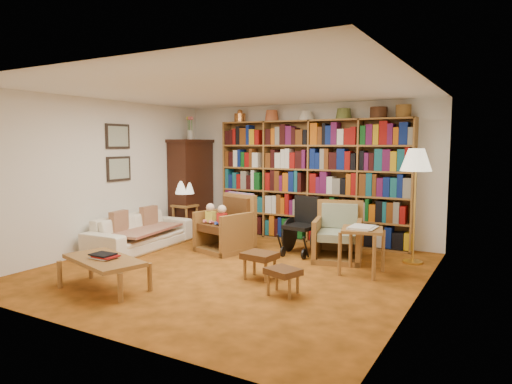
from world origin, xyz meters
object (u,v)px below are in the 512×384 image
Objects in this scene: sofa at (140,232)px; side_table_papers at (362,236)px; wheelchair at (303,228)px; floor_lamp at (416,165)px; armchair_leather at (228,227)px; coffee_table at (104,262)px; armchair_sage at (340,237)px; side_table_lamp at (185,213)px; footstool_b at (283,273)px; footstool_a at (260,257)px.

sofa is 3.73m from side_table_papers.
wheelchair is 2.00m from floor_lamp.
armchair_leather is 0.77× the size of coffee_table.
wheelchair is (-0.65, 0.07, 0.08)m from armchair_sage.
side_table_papers is at bearing 41.31° from coffee_table.
floor_lamp is (2.86, 0.65, 1.09)m from armchair_leather.
side_table_papers is 0.53× the size of coffee_table.
sofa is 2.99× the size of side_table_papers.
wheelchair is at bearing -70.40° from sofa.
armchair_leather reaches higher than side_table_lamp.
footstool_b is (-0.55, -1.31, -0.27)m from side_table_papers.
footstool_b is at bearing 24.62° from coffee_table.
footstool_b is at bearing -90.52° from armchair_sage.
coffee_table is at bearing -68.12° from side_table_lamp.
armchair_sage is at bearing 130.36° from side_table_papers.
floor_lamp is 2.70m from footstool_a.
coffee_table is (-0.17, -2.51, -0.04)m from armchair_leather.
wheelchair is 1.37m from side_table_papers.
coffee_table is at bearing -155.38° from footstool_b.
footstool_a is at bearing -42.95° from armchair_leather.
armchair_leather is 1.25m from wheelchair.
wheelchair is at bearing 149.43° from side_table_papers.
armchair_leather is at bearing 138.63° from footstool_b.
armchair_sage is at bearing 69.62° from footstool_a.
footstool_a is at bearing -86.90° from wheelchair.
side_table_lamp reaches higher than coffee_table.
armchair_sage is 1.62m from footstool_a.
footstool_b is at bearing -41.37° from armchair_leather.
armchair_sage is at bearing 54.91° from coffee_table.
wheelchair is 2.04× the size of footstool_b.
armchair_sage is 3.48m from coffee_table.
footstool_a is at bearing -34.28° from side_table_lamp.
armchair_leather is 2.38m from side_table_papers.
armchair_leather is at bearing -167.19° from floor_lamp.
wheelchair reaches higher than footstool_b.
footstool_a is 0.69m from footstool_b.
floor_lamp is at bearing 12.81° from armchair_leather.
floor_lamp reaches higher than side_table_papers.
armchair_sage is at bearing -75.98° from sofa.
floor_lamp is (4.30, -0.01, 1.04)m from side_table_lamp.
side_table_papers is at bearing -87.67° from sofa.
footstool_a is (-0.56, -1.52, -0.05)m from armchair_sage.
sofa is 2.74m from wheelchair.
sofa is 3.33m from armchair_sage.
side_table_lamp is 1.31× the size of footstool_b.
armchair_leather reaches higher than sofa.
sofa is at bearing 168.79° from footstool_a.
floor_lamp reaches higher than coffee_table.
wheelchair is 0.54× the size of floor_lamp.
footstool_a is at bearing -110.38° from armchair_sage.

